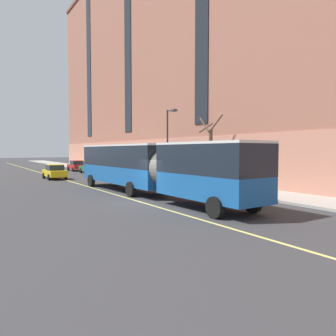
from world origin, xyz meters
TOP-DOWN VIEW (x-y plane):
  - ground_plane at (0.00, 0.00)m, footprint 260.00×260.00m
  - sidewalk at (8.69, 3.00)m, footprint 4.04×160.00m
  - city_bus at (1.67, 2.28)m, footprint 3.22×18.93m
  - parked_car_darkgray_1 at (5.35, -1.86)m, footprint 2.12×4.43m
  - parked_car_red_2 at (5.36, 31.70)m, footprint 2.01×4.39m
  - parked_car_green_4 at (5.60, 9.28)m, footprint 1.97×4.69m
  - parked_car_green_5 at (5.48, 25.46)m, footprint 2.02×4.80m
  - taxi_cab at (-0.69, 19.05)m, footprint 1.90×4.33m
  - street_tree_mid_block at (8.70, 4.44)m, footprint 1.71×1.53m
  - street_lamp at (7.27, 8.74)m, footprint 0.36×1.48m
  - fire_hydrant at (7.17, 12.72)m, footprint 0.42×0.24m
  - lane_centerline at (-0.03, 3.00)m, footprint 0.16×140.00m

SIDE VIEW (x-z plane):
  - ground_plane at x=0.00m, z-range 0.00..0.00m
  - lane_centerline at x=-0.03m, z-range 0.00..0.01m
  - sidewalk at x=8.69m, z-range 0.00..0.15m
  - fire_hydrant at x=7.17m, z-range 0.13..0.85m
  - taxi_cab at x=-0.69m, z-range 0.00..1.56m
  - parked_car_red_2 at x=5.36m, z-range 0.00..1.56m
  - parked_car_darkgray_1 at x=5.35m, z-range 0.00..1.56m
  - parked_car_green_4 at x=5.60m, z-range 0.00..1.56m
  - parked_car_green_5 at x=5.48m, z-range 0.01..1.57m
  - city_bus at x=1.67m, z-range 0.29..3.79m
  - street_tree_mid_block at x=8.70m, z-range 0.01..5.95m
  - street_lamp at x=7.27m, z-range 0.92..7.58m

